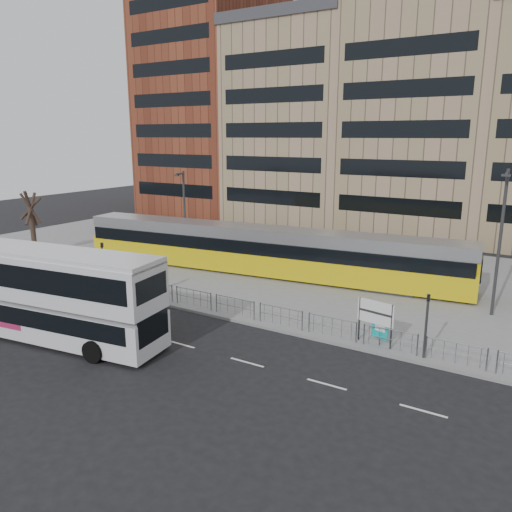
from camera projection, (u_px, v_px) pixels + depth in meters
The scene contains 16 objects.
ground at pixel (198, 313), 29.49m from camera, with size 120.00×120.00×0.00m, color black.
plaza at pixel (292, 268), 39.41m from camera, with size 64.00×24.00×0.15m, color slate.
kerb at pixel (199, 312), 29.52m from camera, with size 64.00×0.25×0.17m, color gray.
building_row at pixel (402, 110), 54.04m from camera, with size 70.40×18.40×31.20m.
pedestrian_barrier at pixel (231, 301), 28.66m from camera, with size 32.07×0.07×1.10m.
road_markings at pixel (165, 340), 25.67m from camera, with size 62.00×0.12×0.01m, color white.
double_decker_bus at pixel (55, 293), 25.10m from camera, with size 12.06×4.32×4.72m.
tram at pixel (262, 250), 37.14m from camera, with size 29.97×6.28×3.52m.
station_sign at pixel (376, 314), 24.45m from camera, with size 1.93×0.42×2.24m.
ad_panel at pixel (380, 326), 24.48m from camera, with size 0.88×0.27×1.67m.
pedestrian at pixel (163, 277), 33.57m from camera, with size 0.60×0.39×1.65m, color black.
traffic_light_west at pixel (103, 259), 33.71m from camera, with size 0.21×0.24×3.10m.
traffic_light_east at pixel (427, 318), 22.83m from camera, with size 0.21×0.23×3.10m.
lamp_post_west at pixel (184, 211), 41.05m from camera, with size 0.45×1.04×7.30m.
lamp_post_east at pixel (500, 238), 27.73m from camera, with size 0.45×1.04×8.35m.
bare_tree at pixel (29, 189), 42.42m from camera, with size 5.04×5.04×7.95m.
Camera 1 is at (17.51, -21.94, 10.26)m, focal length 35.00 mm.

